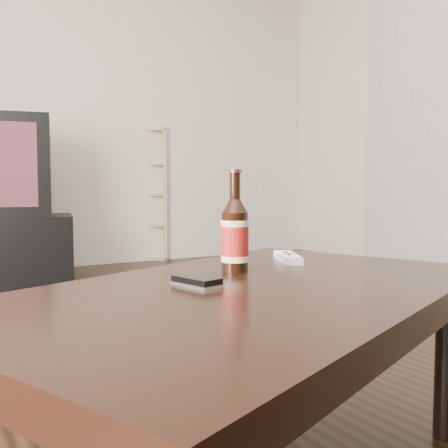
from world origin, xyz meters
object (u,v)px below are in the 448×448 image
bookshelf (130,192)px  remote (288,257)px  beer_bottle (235,236)px  phone (197,282)px  coffee_table (251,314)px

bookshelf → remote: (-0.78, -3.24, -0.15)m
beer_bottle → phone: (-0.16, -0.11, -0.08)m
bookshelf → phone: size_ratio=9.87×
bookshelf → phone: 3.63m
bookshelf → phone: bookshelf is taller
bookshelf → remote: 3.34m
phone → beer_bottle: bearing=21.2°
coffee_table → phone: size_ratio=11.41×
bookshelf → beer_bottle: (-1.00, -3.32, -0.08)m
bookshelf → remote: size_ratio=6.63×
bookshelf → remote: bookshelf is taller
bookshelf → coffee_table: bookshelf is taller
remote → bookshelf: bearing=102.6°
beer_bottle → bookshelf: bearing=73.2°
coffee_table → bookshelf: bearing=73.0°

